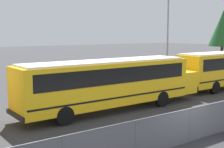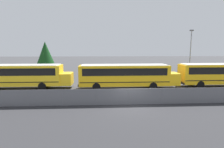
{
  "view_description": "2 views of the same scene",
  "coord_description": "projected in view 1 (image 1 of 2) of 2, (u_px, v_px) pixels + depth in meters",
  "views": [
    {
      "loc": [
        -10.61,
        -8.73,
        4.82
      ],
      "look_at": [
        1.36,
        7.6,
        2.13
      ],
      "focal_mm": 50.0,
      "sensor_mm": 36.0,
      "label": 1
    },
    {
      "loc": [
        -2.43,
        -15.76,
        5.25
      ],
      "look_at": [
        -1.2,
        7.43,
        1.82
      ],
      "focal_mm": 28.0,
      "sensor_mm": 36.0,
      "label": 2
    }
  ],
  "objects": [
    {
      "name": "light_pole",
      "position": [
        168.0,
        36.0,
        31.08
      ],
      "size": [
        0.6,
        0.24,
        8.3
      ],
      "color": "gray",
      "rests_on": "ground_plane"
    },
    {
      "name": "fence",
      "position": [
        189.0,
        125.0,
        13.73
      ],
      "size": [
        80.57,
        0.07,
        1.54
      ],
      "color": "#9EA0A5",
      "rests_on": "ground_plane"
    },
    {
      "name": "ground_plane",
      "position": [
        188.0,
        142.0,
        13.83
      ],
      "size": [
        200.0,
        200.0,
        0.0
      ],
      "primitive_type": "plane",
      "color": "#38383A"
    },
    {
      "name": "school_bus_2",
      "position": [
        112.0,
        81.0,
        19.23
      ],
      "size": [
        13.0,
        2.47,
        3.16
      ],
      "color": "yellow",
      "rests_on": "ground_plane"
    },
    {
      "name": "tree_0",
      "position": [
        223.0,
        28.0,
        48.14
      ],
      "size": [
        4.27,
        4.27,
        8.3
      ],
      "color": "#51381E",
      "rests_on": "ground_plane"
    }
  ]
}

